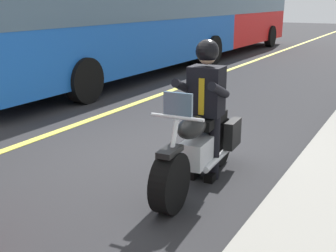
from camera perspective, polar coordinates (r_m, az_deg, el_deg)
ground_plane at (r=6.28m, az=-3.14°, el=-4.21°), size 80.00×80.00×0.00m
lane_center_stripe at (r=7.49m, az=-16.15°, el=-1.40°), size 60.00×0.16×0.01m
motorcycle_main at (r=5.31m, az=4.12°, el=-2.89°), size 2.22×0.69×1.26m
rider_main at (r=5.33m, az=4.95°, el=3.67°), size 0.65×0.58×1.74m
bus_near at (r=18.85m, az=6.62°, el=15.12°), size 11.05×2.70×3.30m
bus_far at (r=12.81m, az=-5.91°, el=14.70°), size 11.05×2.70×3.30m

